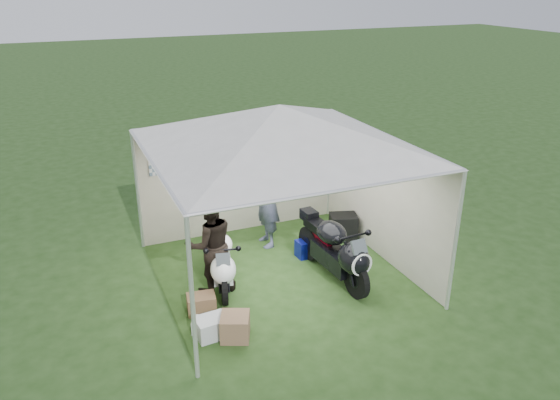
{
  "coord_description": "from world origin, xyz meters",
  "views": [
    {
      "loc": [
        -3.23,
        -7.65,
        4.85
      ],
      "look_at": [
        0.16,
        0.35,
        1.25
      ],
      "focal_mm": 35.0,
      "sensor_mm": 36.0,
      "label": 1
    }
  ],
  "objects_px": {
    "person_dark_jacket": "(210,244)",
    "paddock_stand": "(308,248)",
    "motorcycle_black": "(336,249)",
    "canopy_tent": "(278,131)",
    "crate_3": "(201,304)",
    "crate_1": "(235,327)",
    "crate_0": "(212,327)",
    "person_blue_jacket": "(267,200)",
    "equipment_box": "(343,227)",
    "motorcycle_white": "(222,259)",
    "crate_2": "(202,325)"
  },
  "relations": [
    {
      "from": "person_dark_jacket",
      "to": "motorcycle_black",
      "type": "bearing_deg",
      "value": 165.62
    },
    {
      "from": "paddock_stand",
      "to": "crate_1",
      "type": "height_order",
      "value": "crate_1"
    },
    {
      "from": "paddock_stand",
      "to": "crate_1",
      "type": "bearing_deg",
      "value": -138.09
    },
    {
      "from": "equipment_box",
      "to": "crate_1",
      "type": "relative_size",
      "value": 1.26
    },
    {
      "from": "canopy_tent",
      "to": "person_dark_jacket",
      "type": "relative_size",
      "value": 3.37
    },
    {
      "from": "crate_1",
      "to": "person_blue_jacket",
      "type": "bearing_deg",
      "value": 59.39
    },
    {
      "from": "person_dark_jacket",
      "to": "equipment_box",
      "type": "xyz_separation_m",
      "value": [
        2.91,
        0.81,
        -0.58
      ]
    },
    {
      "from": "canopy_tent",
      "to": "crate_1",
      "type": "bearing_deg",
      "value": -131.81
    },
    {
      "from": "canopy_tent",
      "to": "crate_2",
      "type": "relative_size",
      "value": 19.81
    },
    {
      "from": "person_blue_jacket",
      "to": "crate_3",
      "type": "relative_size",
      "value": 4.3
    },
    {
      "from": "motorcycle_black",
      "to": "person_dark_jacket",
      "type": "distance_m",
      "value": 2.11
    },
    {
      "from": "motorcycle_white",
      "to": "motorcycle_black",
      "type": "relative_size",
      "value": 0.85
    },
    {
      "from": "crate_0",
      "to": "person_dark_jacket",
      "type": "bearing_deg",
      "value": 73.25
    },
    {
      "from": "canopy_tent",
      "to": "motorcycle_white",
      "type": "relative_size",
      "value": 3.17
    },
    {
      "from": "motorcycle_white",
      "to": "crate_2",
      "type": "height_order",
      "value": "motorcycle_white"
    },
    {
      "from": "motorcycle_black",
      "to": "crate_1",
      "type": "xyz_separation_m",
      "value": [
        -2.1,
        -0.87,
        -0.39
      ]
    },
    {
      "from": "canopy_tent",
      "to": "paddock_stand",
      "type": "xyz_separation_m",
      "value": [
        0.75,
        0.39,
        -2.41
      ]
    },
    {
      "from": "motorcycle_black",
      "to": "person_dark_jacket",
      "type": "height_order",
      "value": "person_dark_jacket"
    },
    {
      "from": "equipment_box",
      "to": "crate_0",
      "type": "bearing_deg",
      "value": -148.28
    },
    {
      "from": "canopy_tent",
      "to": "person_blue_jacket",
      "type": "xyz_separation_m",
      "value": [
        0.24,
        1.14,
        -1.65
      ]
    },
    {
      "from": "canopy_tent",
      "to": "equipment_box",
      "type": "bearing_deg",
      "value": 24.13
    },
    {
      "from": "equipment_box",
      "to": "crate_1",
      "type": "xyz_separation_m",
      "value": [
        -2.98,
        -2.19,
        -0.07
      ]
    },
    {
      "from": "person_dark_jacket",
      "to": "paddock_stand",
      "type": "bearing_deg",
      "value": -167.67
    },
    {
      "from": "person_blue_jacket",
      "to": "crate_1",
      "type": "distance_m",
      "value": 3.07
    },
    {
      "from": "crate_1",
      "to": "crate_3",
      "type": "xyz_separation_m",
      "value": [
        -0.27,
        0.82,
        -0.04
      ]
    },
    {
      "from": "crate_0",
      "to": "canopy_tent",
      "type": "bearing_deg",
      "value": 38.71
    },
    {
      "from": "canopy_tent",
      "to": "equipment_box",
      "type": "xyz_separation_m",
      "value": [
        1.7,
        0.76,
        -2.32
      ]
    },
    {
      "from": "canopy_tent",
      "to": "motorcycle_white",
      "type": "distance_m",
      "value": 2.32
    },
    {
      "from": "crate_0",
      "to": "crate_3",
      "type": "bearing_deg",
      "value": 87.59
    },
    {
      "from": "person_blue_jacket",
      "to": "crate_1",
      "type": "relative_size",
      "value": 4.58
    },
    {
      "from": "motorcycle_black",
      "to": "crate_3",
      "type": "relative_size",
      "value": 4.86
    },
    {
      "from": "person_blue_jacket",
      "to": "crate_2",
      "type": "height_order",
      "value": "person_blue_jacket"
    },
    {
      "from": "person_blue_jacket",
      "to": "crate_0",
      "type": "xyz_separation_m",
      "value": [
        -1.82,
        -2.4,
        -0.78
      ]
    },
    {
      "from": "equipment_box",
      "to": "crate_2",
      "type": "distance_m",
      "value": 3.86
    },
    {
      "from": "motorcycle_black",
      "to": "person_blue_jacket",
      "type": "bearing_deg",
      "value": 104.94
    },
    {
      "from": "motorcycle_black",
      "to": "equipment_box",
      "type": "distance_m",
      "value": 1.62
    },
    {
      "from": "crate_3",
      "to": "equipment_box",
      "type": "bearing_deg",
      "value": 22.85
    },
    {
      "from": "person_blue_jacket",
      "to": "crate_3",
      "type": "xyz_separation_m",
      "value": [
        -1.79,
        -1.74,
        -0.78
      ]
    },
    {
      "from": "person_blue_jacket",
      "to": "person_dark_jacket",
      "type": "bearing_deg",
      "value": -49.66
    },
    {
      "from": "canopy_tent",
      "to": "crate_3",
      "type": "xyz_separation_m",
      "value": [
        -1.55,
        -0.61,
        -2.43
      ]
    },
    {
      "from": "equipment_box",
      "to": "crate_2",
      "type": "relative_size",
      "value": 1.79
    },
    {
      "from": "motorcycle_black",
      "to": "crate_2",
      "type": "relative_size",
      "value": 7.34
    },
    {
      "from": "motorcycle_black",
      "to": "canopy_tent",
      "type": "bearing_deg",
      "value": 141.85
    },
    {
      "from": "crate_3",
      "to": "crate_1",
      "type": "bearing_deg",
      "value": -71.49
    },
    {
      "from": "canopy_tent",
      "to": "crate_0",
      "type": "relative_size",
      "value": 12.61
    },
    {
      "from": "canopy_tent",
      "to": "crate_0",
      "type": "bearing_deg",
      "value": -141.29
    },
    {
      "from": "person_dark_jacket",
      "to": "crate_1",
      "type": "relative_size",
      "value": 4.14
    },
    {
      "from": "canopy_tent",
      "to": "equipment_box",
      "type": "height_order",
      "value": "canopy_tent"
    },
    {
      "from": "person_dark_jacket",
      "to": "crate_3",
      "type": "xyz_separation_m",
      "value": [
        -0.34,
        -0.56,
        -0.7
      ]
    },
    {
      "from": "motorcycle_white",
      "to": "crate_0",
      "type": "bearing_deg",
      "value": -100.11
    }
  ]
}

